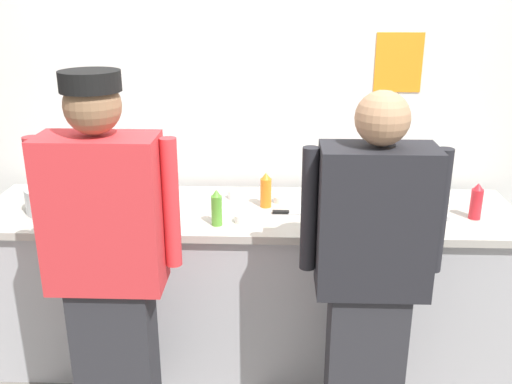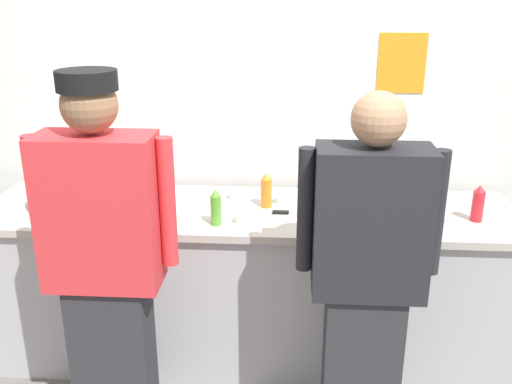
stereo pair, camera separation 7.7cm
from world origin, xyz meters
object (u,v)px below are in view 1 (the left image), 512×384
at_px(chef_center, 371,273).
at_px(squeeze_bottle_spare, 217,208).
at_px(chef_near_left, 108,263).
at_px(squeeze_bottle_secondary, 476,202).
at_px(mixing_bowl_steel, 55,198).
at_px(squeeze_bottle_primary, 266,191).
at_px(ramekin_yellow_sauce, 96,192).
at_px(sheet_tray, 400,207).
at_px(ramekin_red_sauce, 242,218).
at_px(deli_cup, 134,189).
at_px(chefs_knife, 294,213).
at_px(plate_stack_front, 157,197).
at_px(ramekin_green_sauce, 235,194).
at_px(ramekin_orange_sauce, 281,199).

distance_m(chef_center, squeeze_bottle_spare, 0.85).
bearing_deg(chef_near_left, squeeze_bottle_spare, 50.06).
xyz_separation_m(chef_center, squeeze_bottle_secondary, (0.62, 0.59, 0.12)).
xyz_separation_m(mixing_bowl_steel, squeeze_bottle_secondary, (2.23, -0.04, 0.02)).
distance_m(squeeze_bottle_primary, ramekin_yellow_sauce, 1.00).
height_order(sheet_tray, ramekin_red_sauce, ramekin_red_sauce).
height_order(squeeze_bottle_primary, deli_cup, squeeze_bottle_primary).
distance_m(squeeze_bottle_secondary, chefs_knife, 0.94).
distance_m(plate_stack_front, chefs_knife, 0.76).
xyz_separation_m(chef_near_left, ramekin_red_sauce, (0.54, 0.54, -0.01)).
distance_m(sheet_tray, squeeze_bottle_secondary, 0.39).
relative_size(chef_center, squeeze_bottle_secondary, 8.63).
relative_size(chef_near_left, ramekin_green_sauce, 21.35).
relative_size(ramekin_orange_sauce, ramekin_green_sauce, 1.09).
height_order(mixing_bowl_steel, ramekin_red_sauce, mixing_bowl_steel).
bearing_deg(squeeze_bottle_primary, ramekin_yellow_sauce, 171.65).
bearing_deg(ramekin_yellow_sauce, chef_center, -30.80).
bearing_deg(ramekin_yellow_sauce, squeeze_bottle_spare, -28.97).
xyz_separation_m(chef_center, plate_stack_front, (-1.07, 0.73, 0.06)).
distance_m(squeeze_bottle_secondary, ramekin_orange_sauce, 1.03).
relative_size(plate_stack_front, squeeze_bottle_spare, 1.21).
relative_size(plate_stack_front, squeeze_bottle_secondary, 1.19).
bearing_deg(sheet_tray, chef_center, -110.25).
bearing_deg(chefs_knife, ramekin_yellow_sauce, 167.88).
distance_m(ramekin_yellow_sauce, deli_cup, 0.24).
xyz_separation_m(mixing_bowl_steel, ramekin_yellow_sauce, (0.15, 0.24, -0.05)).
relative_size(chef_center, deli_cup, 15.75).
distance_m(sheet_tray, ramekin_red_sauce, 0.87).
bearing_deg(chefs_knife, chef_center, -63.07).
distance_m(squeeze_bottle_spare, ramekin_orange_sauce, 0.48).
bearing_deg(sheet_tray, squeeze_bottle_spare, -165.02).
bearing_deg(chef_near_left, chef_center, 2.22).
bearing_deg(mixing_bowl_steel, deli_cup, 28.01).
height_order(squeeze_bottle_spare, ramekin_red_sauce, squeeze_bottle_spare).
xyz_separation_m(sheet_tray, squeeze_bottle_primary, (-0.73, 0.01, 0.08)).
distance_m(chef_near_left, sheet_tray, 1.58).
distance_m(mixing_bowl_steel, deli_cup, 0.43).
height_order(ramekin_orange_sauce, ramekin_red_sauce, ramekin_red_sauce).
bearing_deg(ramekin_red_sauce, sheet_tray, 14.42).
bearing_deg(squeeze_bottle_spare, chefs_knife, 23.06).
bearing_deg(mixing_bowl_steel, squeeze_bottle_spare, -11.11).
relative_size(squeeze_bottle_secondary, ramekin_red_sauce, 2.42).
xyz_separation_m(ramekin_green_sauce, deli_cup, (-0.58, -0.01, 0.03)).
bearing_deg(deli_cup, squeeze_bottle_spare, -36.56).
xyz_separation_m(chef_near_left, chefs_knife, (0.81, 0.66, -0.02)).
xyz_separation_m(ramekin_orange_sauce, deli_cup, (-0.84, 0.04, 0.03)).
bearing_deg(deli_cup, squeeze_bottle_secondary, -7.48).
height_order(chef_center, sheet_tray, chef_center).
bearing_deg(deli_cup, chef_near_left, -83.87).
distance_m(chef_near_left, chef_center, 1.13).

